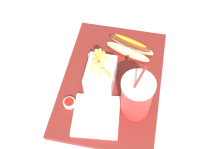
{
  "coord_description": "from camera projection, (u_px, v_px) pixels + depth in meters",
  "views": [
    {
      "loc": [
        0.41,
        0.08,
        0.72
      ],
      "look_at": [
        0.0,
        0.0,
        0.05
      ],
      "focal_mm": 42.04,
      "sensor_mm": 36.0,
      "label": 1
    }
  ],
  "objects": [
    {
      "name": "fries_basket",
      "position": [
        101.0,
        76.0,
        0.77
      ],
      "size": [
        0.1,
        0.08,
        0.14
      ],
      "color": "white",
      "rests_on": "food_tray"
    },
    {
      "name": "ketchup_cup_2",
      "position": [
        94.0,
        57.0,
        0.85
      ],
      "size": [
        0.04,
        0.04,
        0.02
      ],
      "color": "white",
      "rests_on": "food_tray"
    },
    {
      "name": "food_tray",
      "position": [
        112.0,
        81.0,
        0.82
      ],
      "size": [
        0.43,
        0.3,
        0.02
      ],
      "primitive_type": "cube",
      "color": "maroon",
      "rests_on": "ground_plane"
    },
    {
      "name": "ground_plane",
      "position": [
        112.0,
        84.0,
        0.84
      ],
      "size": [
        2.4,
        2.4,
        0.02
      ],
      "primitive_type": "cube",
      "color": "silver"
    },
    {
      "name": "napkin_stack",
      "position": [
        96.0,
        116.0,
        0.75
      ],
      "size": [
        0.14,
        0.14,
        0.01
      ],
      "primitive_type": "cube",
      "rotation": [
        0.0,
        0.0,
        0.11
      ],
      "color": "white",
      "rests_on": "food_tray"
    },
    {
      "name": "ketchup_cup_1",
      "position": [
        69.0,
        103.0,
        0.76
      ],
      "size": [
        0.03,
        0.03,
        0.02
      ],
      "color": "white",
      "rests_on": "food_tray"
    },
    {
      "name": "soda_cup",
      "position": [
        136.0,
        96.0,
        0.7
      ],
      "size": [
        0.09,
        0.09,
        0.22
      ],
      "color": "red",
      "rests_on": "food_tray"
    },
    {
      "name": "hot_dog_1",
      "position": [
        130.0,
        47.0,
        0.86
      ],
      "size": [
        0.11,
        0.17,
        0.06
      ],
      "color": "#E5C689",
      "rests_on": "food_tray"
    }
  ]
}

